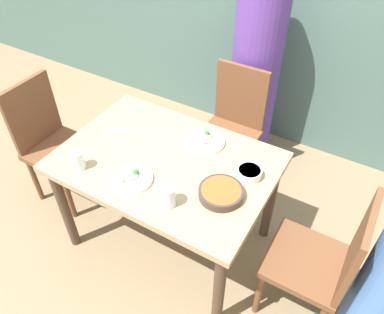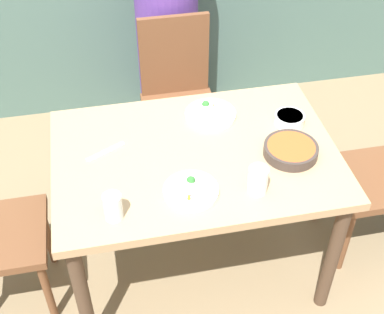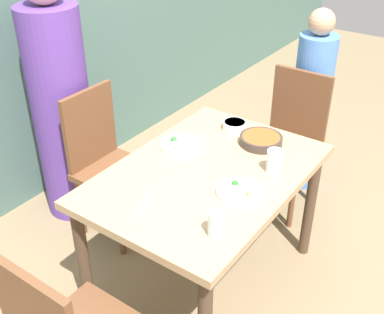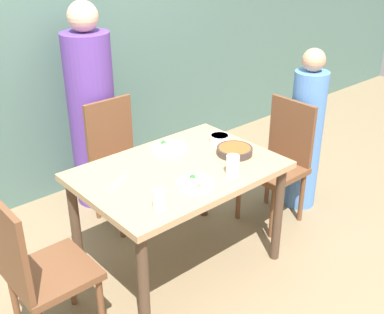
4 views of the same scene
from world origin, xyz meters
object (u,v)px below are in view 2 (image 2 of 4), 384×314
(chair_adult_spot, at_px, (178,96))
(bowl_curry, at_px, (291,150))
(plate_rice_adult, at_px, (210,114))
(glass_water_tall, at_px, (113,207))
(person_adult, at_px, (167,28))

(chair_adult_spot, bearing_deg, bowl_curry, -68.94)
(plate_rice_adult, xyz_separation_m, glass_water_tall, (-0.48, -0.52, 0.04))
(chair_adult_spot, bearing_deg, plate_rice_adult, -84.10)
(chair_adult_spot, relative_size, bowl_curry, 4.01)
(bowl_curry, bearing_deg, chair_adult_spot, 111.06)
(person_adult, height_order, plate_rice_adult, person_adult)
(person_adult, xyz_separation_m, glass_water_tall, (-0.43, -1.39, 0.06))
(bowl_curry, bearing_deg, plate_rice_adult, 129.92)
(person_adult, bearing_deg, glass_water_tall, -107.07)
(plate_rice_adult, bearing_deg, person_adult, 93.55)
(chair_adult_spot, distance_m, person_adult, 0.42)
(person_adult, bearing_deg, bowl_curry, -74.74)
(bowl_curry, relative_size, glass_water_tall, 2.08)
(bowl_curry, height_order, glass_water_tall, glass_water_tall)
(chair_adult_spot, bearing_deg, person_adult, 90.00)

